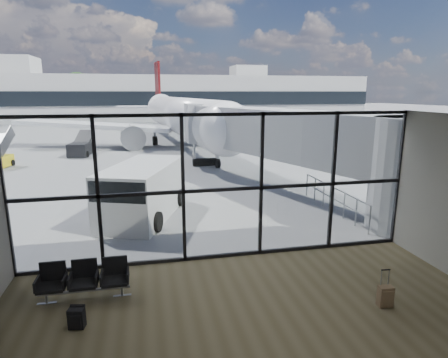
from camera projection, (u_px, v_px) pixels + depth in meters
name	position (u px, v px, depth m)	size (l,w,h in m)	color
ground	(161.00, 131.00, 49.87)	(220.00, 220.00, 0.00)	slate
lounge_shell	(279.00, 232.00, 6.60)	(12.02, 8.01, 4.51)	brown
glass_curtain_wall	(223.00, 188.00, 11.26)	(12.10, 0.12, 4.50)	white
jet_bridge	(289.00, 139.00, 18.88)	(8.00, 16.50, 4.33)	#9C9FA1
apron_railing	(333.00, 196.00, 16.08)	(0.06, 5.46, 1.11)	gray
far_terminal	(151.00, 97.00, 69.73)	(80.00, 12.20, 11.00)	#A9A8A4
tree_3	(14.00, 94.00, 73.81)	(4.95, 4.95, 7.12)	#382619
tree_4	(46.00, 91.00, 74.89)	(5.61, 5.61, 8.07)	#382619
tree_5	(78.00, 88.00, 75.97)	(6.27, 6.27, 9.03)	#382619
seating_row	(84.00, 278.00, 9.35)	(2.19, 0.61, 0.97)	gray
backpack	(76.00, 318.00, 8.17)	(0.37, 0.36, 0.51)	black
suitcase	(386.00, 296.00, 8.99)	(0.36, 0.28, 0.93)	brown
airliner	(179.00, 116.00, 37.53)	(30.25, 35.13, 9.05)	white
service_van	(142.00, 191.00, 15.29)	(3.80, 5.48, 2.19)	silver
belt_loader	(81.00, 148.00, 30.69)	(1.91, 4.17, 1.86)	black
traffic_cone_a	(142.00, 182.00, 20.57)	(0.38, 0.38, 0.54)	#FF5E0D
traffic_cone_b	(180.00, 166.00, 24.57)	(0.48, 0.48, 0.69)	#DB560B
traffic_cone_c	(177.00, 163.00, 25.80)	(0.41, 0.41, 0.58)	orange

